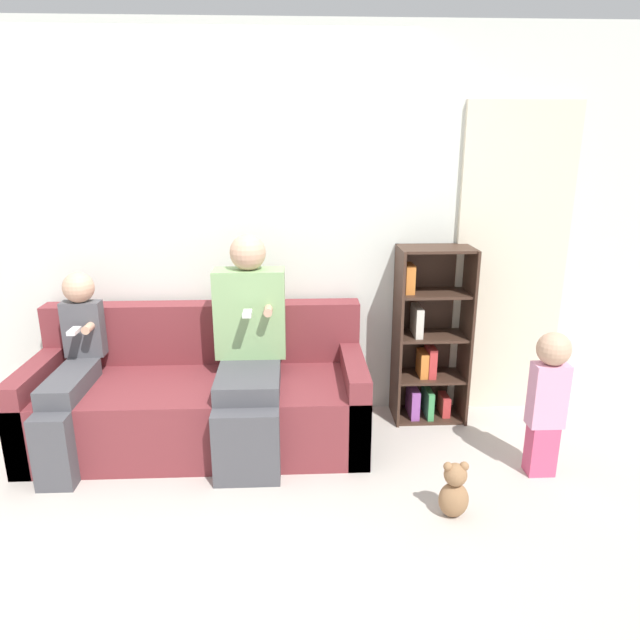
# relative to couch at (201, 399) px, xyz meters

# --- Properties ---
(ground_plane) EXTENTS (14.00, 14.00, 0.00)m
(ground_plane) POSITION_rel_couch_xyz_m (0.11, -0.51, -0.28)
(ground_plane) COLOR #BCB2A8
(back_wall) EXTENTS (10.00, 0.06, 2.55)m
(back_wall) POSITION_rel_couch_xyz_m (0.11, 0.45, 1.00)
(back_wall) COLOR silver
(back_wall) RESTS_ON ground_plane
(curtain_panel) EXTENTS (0.75, 0.04, 2.09)m
(curtain_panel) POSITION_rel_couch_xyz_m (2.07, 0.40, 0.77)
(curtain_panel) COLOR beige
(curtain_panel) RESTS_ON ground_plane
(couch) EXTENTS (2.06, 0.83, 0.83)m
(couch) POSITION_rel_couch_xyz_m (0.00, 0.00, 0.00)
(couch) COLOR maroon
(couch) RESTS_ON ground_plane
(adult_seated) EXTENTS (0.44, 0.78, 1.31)m
(adult_seated) POSITION_rel_couch_xyz_m (0.32, -0.09, 0.40)
(adult_seated) COLOR #47474C
(adult_seated) RESTS_ON ground_plane
(child_seated) EXTENTS (0.24, 0.80, 1.08)m
(child_seated) POSITION_rel_couch_xyz_m (-0.73, -0.14, 0.28)
(child_seated) COLOR #47474C
(child_seated) RESTS_ON ground_plane
(toddler_standing) EXTENTS (0.19, 0.18, 0.85)m
(toddler_standing) POSITION_rel_couch_xyz_m (2.00, -0.49, 0.20)
(toddler_standing) COLOR #DB4C75
(toddler_standing) RESTS_ON ground_plane
(bookshelf) EXTENTS (0.48, 0.32, 1.19)m
(bookshelf) POSITION_rel_couch_xyz_m (1.50, 0.28, 0.26)
(bookshelf) COLOR #3D281E
(bookshelf) RESTS_ON ground_plane
(teddy_bear) EXTENTS (0.15, 0.13, 0.31)m
(teddy_bear) POSITION_rel_couch_xyz_m (1.40, -0.87, -0.14)
(teddy_bear) COLOR #936B47
(teddy_bear) RESTS_ON ground_plane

